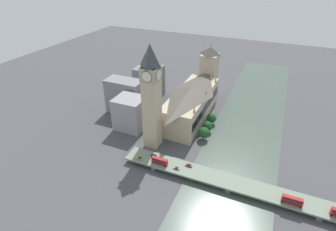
# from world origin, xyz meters

# --- Properties ---
(ground_plane) EXTENTS (600.00, 600.00, 0.00)m
(ground_plane) POSITION_xyz_m (0.00, 0.00, 0.00)
(ground_plane) COLOR #4C4C4F
(river_water) EXTENTS (54.49, 360.00, 0.30)m
(river_water) POSITION_xyz_m (-33.24, 0.00, 0.15)
(river_water) COLOR #47564C
(river_water) RESTS_ON ground_plane
(parliament_hall) EXTENTS (27.53, 81.62, 29.52)m
(parliament_hall) POSITION_xyz_m (16.53, -8.00, 14.67)
(parliament_hall) COLOR #C1B28E
(parliament_hall) RESTS_ON ground_plane
(clock_tower) EXTENTS (11.83, 11.83, 76.58)m
(clock_tower) POSITION_xyz_m (29.12, 42.13, 41.15)
(clock_tower) COLOR #C1B28E
(clock_tower) RESTS_ON ground_plane
(victoria_tower) EXTENTS (16.05, 16.05, 52.89)m
(victoria_tower) POSITION_xyz_m (16.59, -60.83, 24.45)
(victoria_tower) COLOR #C1B28E
(victoria_tower) RESTS_ON ground_plane
(road_bridge) EXTENTS (140.98, 13.97, 4.48)m
(road_bridge) POSITION_xyz_m (-33.24, 62.44, 3.59)
(road_bridge) COLOR #5D6A59
(road_bridge) RESTS_ON ground_plane
(double_decker_bus_lead) EXTENTS (11.09, 2.55, 4.67)m
(double_decker_bus_lead) POSITION_xyz_m (12.86, 65.22, 7.05)
(double_decker_bus_lead) COLOR red
(double_decker_bus_lead) RESTS_ON road_bridge
(double_decker_bus_mid) EXTENTS (10.97, 2.64, 4.87)m
(double_decker_bus_mid) POSITION_xyz_m (-67.87, 66.11, 7.15)
(double_decker_bus_mid) COLOR red
(double_decker_bus_mid) RESTS_ON road_bridge
(car_northbound_lead) EXTENTS (4.44, 1.88, 1.37)m
(car_northbound_lead) POSITION_xyz_m (-5.58, 59.60, 5.18)
(car_northbound_lead) COLOR maroon
(car_northbound_lead) RESTS_ON road_bridge
(car_northbound_mid) EXTENTS (4.21, 1.86, 1.32)m
(car_northbound_mid) POSITION_xyz_m (27.30, 66.00, 5.14)
(car_northbound_mid) COLOR gold
(car_northbound_mid) RESTS_ON road_bridge
(car_southbound_lead) EXTENTS (4.26, 1.86, 1.36)m
(car_southbound_lead) POSITION_xyz_m (19.82, 59.66, 5.17)
(car_southbound_lead) COLOR black
(car_southbound_lead) RESTS_ON road_bridge
(car_southbound_mid) EXTENTS (3.93, 1.75, 1.25)m
(car_southbound_mid) POSITION_xyz_m (0.85, 65.33, 5.11)
(car_southbound_mid) COLOR slate
(car_southbound_mid) RESTS_ON road_bridge
(city_block_west) EXTENTS (32.91, 16.80, 30.88)m
(city_block_west) POSITION_xyz_m (74.55, 6.07, 15.44)
(city_block_west) COLOR gray
(city_block_west) RESTS_ON ground_plane
(city_block_center) EXTENTS (23.61, 21.25, 26.88)m
(city_block_center) POSITION_xyz_m (56.33, 27.75, 13.44)
(city_block_center) COLOR #939399
(city_block_center) RESTS_ON ground_plane
(city_block_east) EXTENTS (24.34, 24.36, 30.94)m
(city_block_east) POSITION_xyz_m (69.01, -30.77, 15.47)
(city_block_east) COLOR slate
(city_block_east) RESTS_ON ground_plane
(tree_embankment_near) EXTENTS (8.29, 8.29, 9.85)m
(tree_embankment_near) POSITION_xyz_m (-3.41, -3.64, 5.70)
(tree_embankment_near) COLOR brown
(tree_embankment_near) RESTS_ON ground_plane
(tree_embankment_mid) EXTENTS (7.90, 7.90, 9.66)m
(tree_embankment_mid) POSITION_xyz_m (-3.89, 9.81, 5.70)
(tree_embankment_mid) COLOR brown
(tree_embankment_mid) RESTS_ON ground_plane
(tree_embankment_far) EXTENTS (8.52, 8.52, 10.61)m
(tree_embankment_far) POSITION_xyz_m (-3.94, 20.75, 6.34)
(tree_embankment_far) COLOR brown
(tree_embankment_far) RESTS_ON ground_plane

